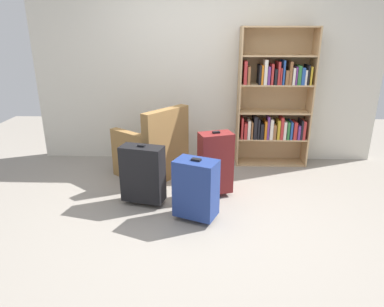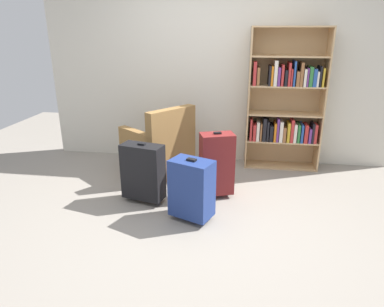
{
  "view_description": "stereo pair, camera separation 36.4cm",
  "coord_description": "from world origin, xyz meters",
  "px_view_note": "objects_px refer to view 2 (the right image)",
  "views": [
    {
      "loc": [
        -0.02,
        -3.08,
        1.78
      ],
      "look_at": [
        -0.14,
        0.34,
        0.55
      ],
      "focal_mm": 32.16,
      "sensor_mm": 36.0,
      "label": 1
    },
    {
      "loc": [
        0.34,
        -3.05,
        1.78
      ],
      "look_at": [
        -0.14,
        0.34,
        0.55
      ],
      "focal_mm": 32.16,
      "sensor_mm": 36.0,
      "label": 2
    }
  ],
  "objects_px": {
    "armchair": "(159,150)",
    "suitcase_navy_blue": "(192,188)",
    "mug": "(199,171)",
    "bookshelf": "(285,103)",
    "suitcase_black": "(143,172)",
    "suitcase_dark_red": "(217,164)"
  },
  "relations": [
    {
      "from": "bookshelf",
      "to": "suitcase_black",
      "type": "relative_size",
      "value": 2.72
    },
    {
      "from": "armchair",
      "to": "suitcase_navy_blue",
      "type": "xyz_separation_m",
      "value": [
        0.58,
        -1.12,
        0.02
      ]
    },
    {
      "from": "bookshelf",
      "to": "armchair",
      "type": "relative_size",
      "value": 1.87
    },
    {
      "from": "suitcase_dark_red",
      "to": "suitcase_navy_blue",
      "type": "relative_size",
      "value": 1.18
    },
    {
      "from": "mug",
      "to": "suitcase_black",
      "type": "distance_m",
      "value": 1.0
    },
    {
      "from": "suitcase_navy_blue",
      "to": "armchair",
      "type": "bearing_deg",
      "value": 117.52
    },
    {
      "from": "armchair",
      "to": "mug",
      "type": "distance_m",
      "value": 0.58
    },
    {
      "from": "bookshelf",
      "to": "suitcase_black",
      "type": "xyz_separation_m",
      "value": [
        -1.58,
        -1.29,
        -0.54
      ]
    },
    {
      "from": "suitcase_dark_red",
      "to": "suitcase_black",
      "type": "xyz_separation_m",
      "value": [
        -0.77,
        -0.24,
        -0.04
      ]
    },
    {
      "from": "suitcase_navy_blue",
      "to": "bookshelf",
      "type": "bearing_deg",
      "value": 57.71
    },
    {
      "from": "suitcase_dark_red",
      "to": "suitcase_black",
      "type": "height_order",
      "value": "suitcase_dark_red"
    },
    {
      "from": "bookshelf",
      "to": "suitcase_navy_blue",
      "type": "distance_m",
      "value": 1.97
    },
    {
      "from": "armchair",
      "to": "suitcase_navy_blue",
      "type": "height_order",
      "value": "armchair"
    },
    {
      "from": "suitcase_navy_blue",
      "to": "suitcase_black",
      "type": "relative_size",
      "value": 0.96
    },
    {
      "from": "armchair",
      "to": "suitcase_navy_blue",
      "type": "bearing_deg",
      "value": -62.48
    },
    {
      "from": "armchair",
      "to": "suitcase_navy_blue",
      "type": "relative_size",
      "value": 1.53
    },
    {
      "from": "bookshelf",
      "to": "suitcase_navy_blue",
      "type": "height_order",
      "value": "bookshelf"
    },
    {
      "from": "mug",
      "to": "suitcase_navy_blue",
      "type": "bearing_deg",
      "value": -86.48
    },
    {
      "from": "suitcase_black",
      "to": "bookshelf",
      "type": "bearing_deg",
      "value": 39.24
    },
    {
      "from": "bookshelf",
      "to": "mug",
      "type": "distance_m",
      "value": 1.45
    },
    {
      "from": "armchair",
      "to": "suitcase_black",
      "type": "relative_size",
      "value": 1.46
    },
    {
      "from": "bookshelf",
      "to": "suitcase_dark_red",
      "type": "height_order",
      "value": "bookshelf"
    }
  ]
}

